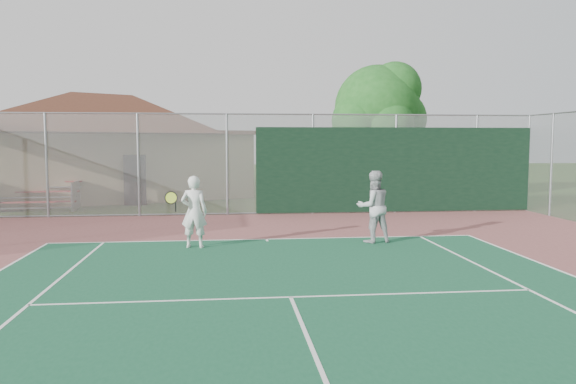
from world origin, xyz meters
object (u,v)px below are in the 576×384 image
Objects in this scene: bleachers at (39,195)px; player_white_front at (194,212)px; clubhouse at (105,136)px; tree at (380,111)px; player_grey_back at (373,207)px.

player_white_front reaches higher than bleachers.
clubhouse is at bearing 69.63° from bleachers.
tree reaches higher than player_white_front.
tree is at bearing -40.27° from clubhouse.
clubhouse is 14.28m from player_white_front.
tree is 9.88m from player_grey_back.
tree is (13.32, 0.88, 3.25)m from bleachers.
clubhouse is at bearing 161.28° from tree.
bleachers is 0.50× the size of tree.
clubhouse is 8.67× the size of player_white_front.
bleachers is 10.47m from player_white_front.
player_white_front is (-7.09, -9.29, -2.94)m from tree.
tree is (11.87, -4.02, 1.01)m from clubhouse.
player_grey_back is (-2.63, -9.07, -2.90)m from tree.
tree is 12.05m from player_white_front.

